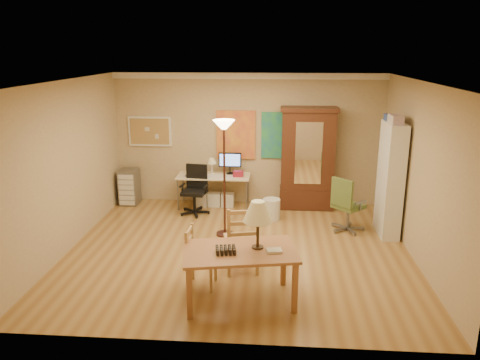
# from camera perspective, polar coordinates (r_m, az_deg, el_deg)

# --- Properties ---
(floor) EXTENTS (5.50, 5.50, 0.00)m
(floor) POSITION_cam_1_polar(r_m,az_deg,el_deg) (7.71, -0.17, -8.53)
(floor) COLOR olive
(floor) RESTS_ON ground
(crown_molding) EXTENTS (5.50, 0.08, 0.12)m
(crown_molding) POSITION_cam_1_polar(r_m,az_deg,el_deg) (9.49, 1.01, 12.58)
(crown_molding) COLOR white
(crown_molding) RESTS_ON floor
(corkboard) EXTENTS (0.90, 0.04, 0.62)m
(corkboard) POSITION_cam_1_polar(r_m,az_deg,el_deg) (9.96, -10.94, 5.84)
(corkboard) COLOR #9C8349
(corkboard) RESTS_ON floor
(art_panel_left) EXTENTS (0.80, 0.04, 1.00)m
(art_panel_left) POSITION_cam_1_polar(r_m,az_deg,el_deg) (9.66, -0.51, 5.52)
(art_panel_left) COLOR yellow
(art_panel_left) RESTS_ON floor
(art_panel_right) EXTENTS (0.75, 0.04, 0.95)m
(art_panel_right) POSITION_cam_1_polar(r_m,az_deg,el_deg) (9.63, 4.86, 5.43)
(art_panel_right) COLOR teal
(art_panel_right) RESTS_ON floor
(dining_table) EXTENTS (1.55, 1.10, 1.34)m
(dining_table) POSITION_cam_1_polar(r_m,az_deg,el_deg) (5.95, 0.77, -7.25)
(dining_table) COLOR brown
(dining_table) RESTS_ON floor
(ladder_chair_back) EXTENTS (0.56, 0.54, 1.03)m
(ladder_chair_back) POSITION_cam_1_polar(r_m,az_deg,el_deg) (6.84, 0.19, -7.40)
(ladder_chair_back) COLOR #AB884E
(ladder_chair_back) RESTS_ON floor
(ladder_chair_left) EXTENTS (0.40, 0.41, 0.85)m
(ladder_chair_left) POSITION_cam_1_polar(r_m,az_deg,el_deg) (6.49, -4.96, -9.59)
(ladder_chair_left) COLOR #AB884E
(ladder_chair_left) RESTS_ON floor
(torchiere_lamp) EXTENTS (0.37, 0.37, 2.03)m
(torchiere_lamp) POSITION_cam_1_polar(r_m,az_deg,el_deg) (7.83, -1.96, 4.41)
(torchiere_lamp) COLOR #41211A
(torchiere_lamp) RESTS_ON floor
(computer_desk) EXTENTS (1.48, 0.65, 1.12)m
(computer_desk) POSITION_cam_1_polar(r_m,az_deg,el_deg) (9.64, -3.03, -0.89)
(computer_desk) COLOR beige
(computer_desk) RESTS_ON floor
(office_chair_black) EXTENTS (0.60, 0.60, 0.97)m
(office_chair_black) POSITION_cam_1_polar(r_m,az_deg,el_deg) (9.30, -5.51, -2.55)
(office_chair_black) COLOR black
(office_chair_black) RESTS_ON floor
(office_chair_green) EXTENTS (0.64, 0.64, 1.00)m
(office_chair_green) POSITION_cam_1_polar(r_m,az_deg,el_deg) (8.60, 12.86, -4.38)
(office_chair_green) COLOR slate
(office_chair_green) RESTS_ON floor
(drawer_cart) EXTENTS (0.37, 0.44, 0.74)m
(drawer_cart) POSITION_cam_1_polar(r_m,az_deg,el_deg) (10.07, -13.34, -0.81)
(drawer_cart) COLOR slate
(drawer_cart) RESTS_ON floor
(armoire) EXTENTS (1.12, 0.53, 2.06)m
(armoire) POSITION_cam_1_polar(r_m,az_deg,el_deg) (9.54, 8.20, 1.82)
(armoire) COLOR #331D0D
(armoire) RESTS_ON floor
(bookshelf) EXTENTS (0.30, 0.79, 1.98)m
(bookshelf) POSITION_cam_1_polar(r_m,az_deg,el_deg) (8.44, 17.84, -0.00)
(bookshelf) COLOR white
(bookshelf) RESTS_ON floor
(wastebin) EXTENTS (0.33, 0.33, 0.41)m
(wastebin) POSITION_cam_1_polar(r_m,az_deg,el_deg) (8.96, 3.86, -3.59)
(wastebin) COLOR silver
(wastebin) RESTS_ON floor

